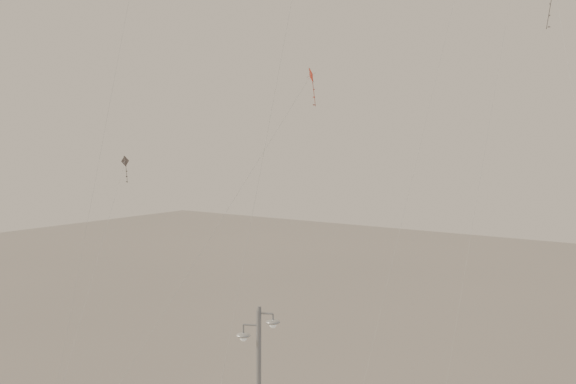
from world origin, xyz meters
The scene contains 3 objects.
kite_3 centered at (-3.24, 3.22, 12.49)m, with size 5.02×11.64×17.38m.
kite_4 centered at (8.91, 7.48, 15.61)m, with size 7.50×11.14×20.90m.
kite_6 centered at (-15.82, 6.89, 9.93)m, with size 1.27×6.25×13.21m.
Camera 1 is at (17.85, -22.68, 14.88)m, focal length 50.00 mm.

